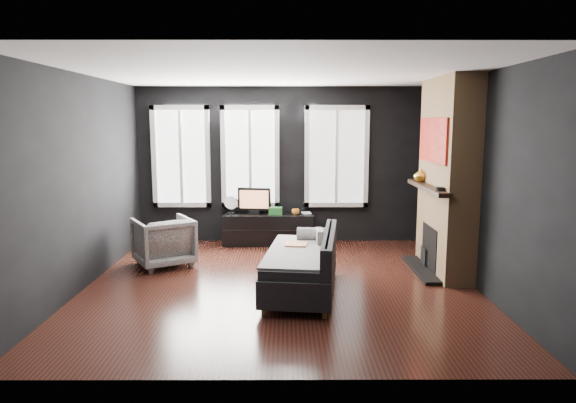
{
  "coord_description": "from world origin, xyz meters",
  "views": [
    {
      "loc": [
        0.08,
        -6.44,
        2.1
      ],
      "look_at": [
        0.1,
        0.3,
        1.05
      ],
      "focal_mm": 32.0,
      "sensor_mm": 36.0,
      "label": 1
    }
  ],
  "objects_px": {
    "media_console": "(268,229)",
    "mug": "(295,211)",
    "book": "(302,208)",
    "mantel_vase": "(420,175)",
    "sofa": "(301,262)",
    "armchair": "(163,239)",
    "monitor": "(254,199)"
  },
  "relations": [
    {
      "from": "media_console",
      "to": "mug",
      "type": "distance_m",
      "value": 0.57
    },
    {
      "from": "book",
      "to": "mantel_vase",
      "type": "relative_size",
      "value": 1.05
    },
    {
      "from": "sofa",
      "to": "mantel_vase",
      "type": "xyz_separation_m",
      "value": [
        1.79,
        1.36,
        0.94
      ]
    },
    {
      "from": "sofa",
      "to": "armchair",
      "type": "bearing_deg",
      "value": 155.58
    },
    {
      "from": "sofa",
      "to": "media_console",
      "type": "bearing_deg",
      "value": 107.99
    },
    {
      "from": "media_console",
      "to": "book",
      "type": "height_order",
      "value": "book"
    },
    {
      "from": "monitor",
      "to": "mantel_vase",
      "type": "xyz_separation_m",
      "value": [
        2.52,
        -1.2,
        0.54
      ]
    },
    {
      "from": "media_console",
      "to": "mug",
      "type": "bearing_deg",
      "value": -8.65
    },
    {
      "from": "mantel_vase",
      "to": "sofa",
      "type": "bearing_deg",
      "value": -142.67
    },
    {
      "from": "mug",
      "to": "mantel_vase",
      "type": "bearing_deg",
      "value": -31.58
    },
    {
      "from": "armchair",
      "to": "media_console",
      "type": "relative_size",
      "value": 0.51
    },
    {
      "from": "sofa",
      "to": "mantel_vase",
      "type": "distance_m",
      "value": 2.44
    },
    {
      "from": "monitor",
      "to": "book",
      "type": "height_order",
      "value": "monitor"
    },
    {
      "from": "armchair",
      "to": "media_console",
      "type": "bearing_deg",
      "value": -168.81
    },
    {
      "from": "armchair",
      "to": "mantel_vase",
      "type": "bearing_deg",
      "value": 151.52
    },
    {
      "from": "mantel_vase",
      "to": "armchair",
      "type": "bearing_deg",
      "value": -177.72
    },
    {
      "from": "monitor",
      "to": "book",
      "type": "relative_size",
      "value": 2.69
    },
    {
      "from": "sofa",
      "to": "media_console",
      "type": "relative_size",
      "value": 1.17
    },
    {
      "from": "media_console",
      "to": "mug",
      "type": "relative_size",
      "value": 12.23
    },
    {
      "from": "media_console",
      "to": "mantel_vase",
      "type": "xyz_separation_m",
      "value": [
        2.28,
        -1.19,
        1.06
      ]
    },
    {
      "from": "book",
      "to": "media_console",
      "type": "bearing_deg",
      "value": -177.3
    },
    {
      "from": "media_console",
      "to": "monitor",
      "type": "xyz_separation_m",
      "value": [
        -0.24,
        0.01,
        0.52
      ]
    },
    {
      "from": "media_console",
      "to": "mug",
      "type": "height_order",
      "value": "mug"
    },
    {
      "from": "book",
      "to": "armchair",
      "type": "bearing_deg",
      "value": -146.58
    },
    {
      "from": "sofa",
      "to": "mug",
      "type": "xyz_separation_m",
      "value": [
        -0.03,
        2.48,
        0.21
      ]
    },
    {
      "from": "book",
      "to": "mantel_vase",
      "type": "bearing_deg",
      "value": -35.55
    },
    {
      "from": "armchair",
      "to": "mantel_vase",
      "type": "xyz_separation_m",
      "value": [
        3.78,
        0.15,
        0.93
      ]
    },
    {
      "from": "sofa",
      "to": "armchair",
      "type": "relative_size",
      "value": 2.28
    },
    {
      "from": "monitor",
      "to": "mantel_vase",
      "type": "distance_m",
      "value": 2.85
    },
    {
      "from": "armchair",
      "to": "monitor",
      "type": "relative_size",
      "value": 1.38
    },
    {
      "from": "media_console",
      "to": "book",
      "type": "distance_m",
      "value": 0.69
    },
    {
      "from": "mug",
      "to": "book",
      "type": "relative_size",
      "value": 0.59
    }
  ]
}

